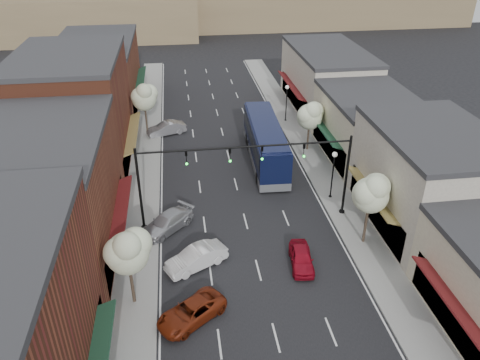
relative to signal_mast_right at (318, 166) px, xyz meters
name	(u,v)px	position (x,y,z in m)	size (l,w,h in m)	color
ground	(264,290)	(-5.62, -8.00, -4.62)	(160.00, 160.00, 0.00)	black
sidewalk_left	(144,167)	(-14.02, 10.50, -4.55)	(2.80, 73.00, 0.15)	gray
sidewalk_right	(312,156)	(2.78, 10.50, -4.55)	(2.80, 73.00, 0.15)	gray
curb_left	(159,166)	(-12.62, 10.50, -4.55)	(0.25, 73.00, 0.17)	gray
curb_right	(298,157)	(1.38, 10.50, -4.55)	(0.25, 73.00, 0.17)	gray
bldg_left_midnear	(44,198)	(-19.85, -2.00, 0.03)	(10.14, 14.10, 9.40)	brown
bldg_left_midfar	(76,113)	(-19.86, 12.00, 0.78)	(10.14, 14.10, 10.90)	brown
bldg_left_far	(99,75)	(-19.84, 28.00, -0.46)	(10.14, 18.10, 8.40)	brown
bldg_right_midnear	(428,179)	(8.10, -2.00, -0.72)	(9.14, 12.10, 7.90)	beige
bldg_right_midfar	(368,127)	(8.08, 10.00, -1.46)	(9.14, 12.10, 6.40)	beige
bldg_right_far	(326,79)	(8.09, 24.00, -0.96)	(9.14, 16.10, 7.40)	beige
hill_near	(69,16)	(-30.62, 70.00, -0.62)	(50.00, 20.00, 8.00)	#7A6647
signal_mast_right	(318,166)	(0.00, 0.00, 0.00)	(8.22, 0.46, 7.00)	black
signal_mast_left	(171,176)	(-11.24, 0.00, 0.00)	(8.22, 0.46, 7.00)	black
tree_right_near	(372,192)	(2.73, -4.05, -0.17)	(2.85, 2.65, 5.95)	#47382B
tree_right_far	(310,115)	(2.73, 11.95, -0.63)	(2.85, 2.65, 5.43)	#47382B
tree_left_near	(128,250)	(-13.87, -8.05, -0.40)	(2.85, 2.65, 5.69)	#47382B
tree_left_far	(144,96)	(-13.87, 17.95, -0.02)	(2.85, 2.65, 6.13)	#47382B
lamp_post_near	(333,167)	(2.18, 2.50, -1.62)	(0.44, 0.44, 4.44)	black
lamp_post_far	(287,97)	(2.18, 20.00, -1.62)	(0.44, 0.44, 4.44)	black
coach_bus	(265,142)	(-2.14, 10.28, -2.57)	(3.33, 13.05, 3.96)	black
red_hatchback	(301,258)	(-2.57, -5.86, -3.98)	(1.51, 3.76, 1.28)	maroon
parked_car_a	(191,312)	(-10.41, -9.90, -4.01)	(2.04, 4.43, 1.23)	maroon
parked_car_b	(196,258)	(-9.82, -4.99, -3.89)	(1.54, 4.42, 1.46)	silver
parked_car_c	(167,222)	(-11.82, -0.30, -3.94)	(1.91, 4.71, 1.37)	#A9AAAF
parked_car_e	(167,128)	(-11.82, 18.14, -3.92)	(1.50, 4.29, 1.41)	#9A9A9F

